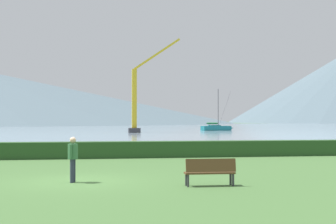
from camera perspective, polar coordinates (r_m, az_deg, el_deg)
ground_plane at (r=18.70m, az=-10.43°, el=-7.88°), size 1000.00×1000.00×0.00m
harbor_water at (r=155.58m, az=-9.59°, el=-1.70°), size 320.00×246.00×0.00m
hedge_line at (r=29.62m, az=-10.07°, el=-4.35°), size 80.00×1.20×0.97m
sailboat_slip_0 at (r=102.44m, az=5.60°, el=-1.82°), size 7.15×3.04×8.63m
park_bench_near_path at (r=17.09m, az=4.88°, el=-6.76°), size 1.74×0.51×0.95m
person_standing_walker at (r=18.32m, az=-10.92°, el=-4.97°), size 0.36×0.55×1.65m
dock_crane at (r=86.19m, az=-3.61°, el=1.09°), size 9.12×2.00×16.68m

